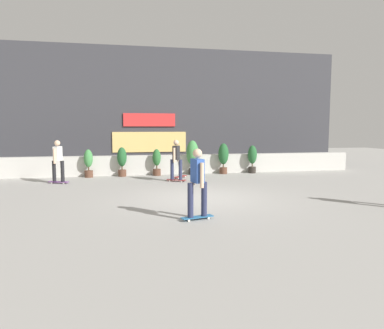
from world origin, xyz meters
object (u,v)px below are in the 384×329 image
at_px(potted_plant_0, 88,162).
at_px(skater_by_wall_right, 197,181).
at_px(potted_plant_4, 223,156).
at_px(skateboard_near_camera, 180,176).
at_px(potted_plant_2, 157,161).
at_px(skater_by_wall_left, 176,158).
at_px(skater_far_right, 58,160).
at_px(potted_plant_5, 252,158).
at_px(potted_plant_1, 122,160).
at_px(potted_plant_3, 192,155).

xyz_separation_m(potted_plant_0, skater_by_wall_right, (3.14, -8.09, 0.28)).
xyz_separation_m(potted_plant_4, skater_by_wall_right, (-3.03, -8.09, 0.11)).
bearing_deg(skateboard_near_camera, potted_plant_4, 23.62).
height_order(potted_plant_0, skater_by_wall_right, skater_by_wall_right).
distance_m(potted_plant_2, skateboard_near_camera, 1.47).
bearing_deg(skater_by_wall_left, potted_plant_0, 151.06).
height_order(skater_far_right, skater_by_wall_right, same).
bearing_deg(skater_far_right, potted_plant_2, 21.50).
height_order(potted_plant_4, potted_plant_5, potted_plant_4).
bearing_deg(potted_plant_1, potted_plant_0, -180.00).
distance_m(potted_plant_1, potted_plant_2, 1.56).
bearing_deg(potted_plant_4, skateboard_near_camera, -156.38).
distance_m(skater_far_right, skateboard_near_camera, 5.05).
bearing_deg(potted_plant_2, potted_plant_3, -0.00).
bearing_deg(potted_plant_2, potted_plant_1, 180.00).
relative_size(potted_plant_3, potted_plant_4, 1.10).
height_order(potted_plant_1, skateboard_near_camera, potted_plant_1).
relative_size(potted_plant_3, skater_by_wall_left, 0.94).
bearing_deg(potted_plant_2, skater_far_right, -158.50).
height_order(potted_plant_0, potted_plant_1, potted_plant_1).
bearing_deg(skateboard_near_camera, skater_by_wall_left, -108.21).
bearing_deg(potted_plant_2, skater_by_wall_right, -89.06).
relative_size(potted_plant_5, skateboard_near_camera, 1.87).
xyz_separation_m(skater_far_right, skater_by_wall_right, (4.15, -6.51, 0.00)).
bearing_deg(potted_plant_0, potted_plant_5, -0.00).
height_order(potted_plant_0, skateboard_near_camera, potted_plant_0).
relative_size(skater_by_wall_right, skateboard_near_camera, 2.38).
relative_size(potted_plant_2, skater_far_right, 0.71).
distance_m(potted_plant_2, skater_far_right, 4.33).
height_order(potted_plant_1, skater_by_wall_right, skater_by_wall_right).
bearing_deg(potted_plant_5, potted_plant_1, 180.00).
xyz_separation_m(potted_plant_4, skateboard_near_camera, (-2.24, -0.98, -0.77)).
bearing_deg(skateboard_near_camera, potted_plant_2, 133.14).
relative_size(potted_plant_0, skater_by_wall_right, 0.73).
bearing_deg(potted_plant_3, potted_plant_5, -0.00).
xyz_separation_m(potted_plant_0, skateboard_near_camera, (3.92, -0.98, -0.60)).
distance_m(potted_plant_5, skateboard_near_camera, 3.88).
bearing_deg(skater_by_wall_left, potted_plant_1, 137.18).
distance_m(potted_plant_0, skater_far_right, 1.90).
bearing_deg(potted_plant_3, potted_plant_2, 180.00).
distance_m(potted_plant_1, skater_by_wall_left, 2.93).
xyz_separation_m(potted_plant_1, skateboard_near_camera, (2.47, -0.98, -0.67)).
distance_m(potted_plant_1, potted_plant_5, 6.16).
bearing_deg(skater_far_right, skateboard_near_camera, 6.96).
xyz_separation_m(potted_plant_3, skateboard_near_camera, (-0.75, -0.98, -0.87)).
bearing_deg(potted_plant_1, potted_plant_2, 0.00).
bearing_deg(potted_plant_3, potted_plant_4, -0.00).
bearing_deg(potted_plant_3, skater_far_right, -164.43).
height_order(potted_plant_4, skater_by_wall_left, skater_by_wall_left).
distance_m(skater_far_right, skater_by_wall_left, 4.63).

